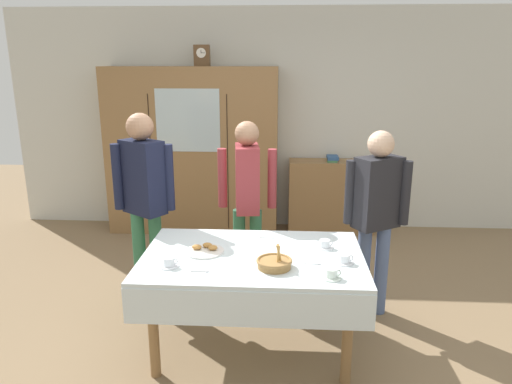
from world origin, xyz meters
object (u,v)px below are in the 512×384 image
object	(u,v)px
tea_cup_mid_left	(332,274)
spoon_mid_left	(269,238)
tea_cup_front_edge	(345,259)
spoon_center	(203,271)
spoon_near_right	(315,264)
bookshelf_low	(331,196)
book_stack	(333,158)
pastry_plate	(205,250)
person_beside_shelf	(377,207)
dining_table	(252,270)
person_near_right_end	(144,191)
mantel_clock	(202,55)
tea_cup_center	(325,245)
person_behind_table_right	(247,191)
bread_basket	(274,263)
wall_cabinet	(193,151)
tea_cup_far_left	(169,263)

from	to	relation	value
tea_cup_mid_left	spoon_mid_left	distance (m)	0.80
spoon_mid_left	tea_cup_front_edge	bearing A→B (deg)	-40.27
spoon_center	spoon_near_right	world-z (taller)	same
tea_cup_mid_left	spoon_mid_left	size ratio (longest dim) A/B	1.09
spoon_near_right	bookshelf_low	bearing A→B (deg)	82.21
book_stack	pastry_plate	size ratio (longest dim) A/B	0.82
person_beside_shelf	dining_table	bearing A→B (deg)	-147.23
spoon_center	person_near_right_end	bearing A→B (deg)	123.82
tea_cup_mid_left	person_beside_shelf	distance (m)	1.04
book_stack	mantel_clock	bearing A→B (deg)	-178.12
tea_cup_center	person_behind_table_right	xyz separation A→B (m)	(-0.63, 0.78, 0.18)
book_stack	person_behind_table_right	xyz separation A→B (m)	(-0.92, -1.67, 0.03)
tea_cup_center	person_near_right_end	world-z (taller)	person_near_right_end
pastry_plate	spoon_near_right	bearing A→B (deg)	-12.71
bookshelf_low	tea_cup_center	size ratio (longest dim) A/B	8.04
bread_basket	person_behind_table_right	xyz separation A→B (m)	(-0.27, 1.15, 0.17)
tea_cup_center	person_beside_shelf	world-z (taller)	person_beside_shelf
tea_cup_center	tea_cup_front_edge	bearing A→B (deg)	-67.24
tea_cup_front_edge	spoon_center	xyz separation A→B (m)	(-0.94, -0.19, -0.02)
wall_cabinet	spoon_mid_left	bearing A→B (deg)	-65.62
tea_cup_center	person_near_right_end	size ratio (longest dim) A/B	0.08
bookshelf_low	tea_cup_far_left	bearing A→B (deg)	-115.40
book_stack	person_behind_table_right	size ratio (longest dim) A/B	0.15
spoon_near_right	person_behind_table_right	world-z (taller)	person_behind_table_right
wall_cabinet	spoon_center	size ratio (longest dim) A/B	17.37
bread_basket	pastry_plate	distance (m)	0.56
tea_cup_far_left	person_behind_table_right	distance (m)	1.26
book_stack	bread_basket	size ratio (longest dim) A/B	0.96
spoon_near_right	tea_cup_far_left	bearing A→B (deg)	-174.40
bookshelf_low	tea_cup_front_edge	world-z (taller)	bookshelf_low
tea_cup_mid_left	spoon_center	world-z (taller)	tea_cup_mid_left
person_near_right_end	tea_cup_center	bearing A→B (deg)	-19.33
book_stack	tea_cup_front_edge	world-z (taller)	book_stack
wall_cabinet	spoon_near_right	size ratio (longest dim) A/B	17.37
person_beside_shelf	tea_cup_far_left	bearing A→B (deg)	-151.41
spoon_near_right	person_near_right_end	distance (m)	1.63
spoon_center	spoon_mid_left	bearing A→B (deg)	56.99
mantel_clock	tea_cup_far_left	xyz separation A→B (m)	(0.21, -2.79, -1.36)
spoon_near_right	person_beside_shelf	world-z (taller)	person_beside_shelf
bookshelf_low	spoon_mid_left	world-z (taller)	bookshelf_low
mantel_clock	tea_cup_front_edge	distance (m)	3.29
mantel_clock	tea_cup_center	world-z (taller)	mantel_clock
tea_cup_mid_left	tea_cup_center	xyz separation A→B (m)	(-0.00, 0.50, 0.00)
tea_cup_center	person_near_right_end	distance (m)	1.59
bread_basket	person_near_right_end	world-z (taller)	person_near_right_end
book_stack	bread_basket	xyz separation A→B (m)	(-0.65, -2.82, -0.14)
tea_cup_front_edge	person_behind_table_right	xyz separation A→B (m)	(-0.74, 1.05, 0.18)
book_stack	pastry_plate	xyz separation A→B (m)	(-1.15, -2.57, -0.17)
pastry_plate	person_near_right_end	bearing A→B (deg)	133.84
dining_table	bread_basket	bearing A→B (deg)	-48.29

